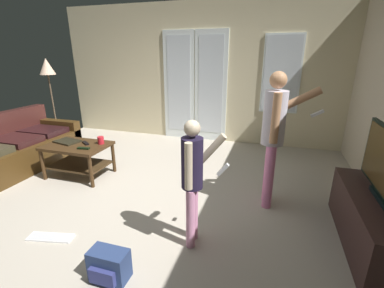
{
  "coord_description": "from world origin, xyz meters",
  "views": [
    {
      "loc": [
        1.54,
        -2.51,
        1.71
      ],
      "look_at": [
        0.71,
        0.16,
        0.76
      ],
      "focal_mm": 24.74,
      "sensor_mm": 36.0,
      "label": 1
    }
  ],
  "objects": [
    {
      "name": "tv_remote_black",
      "position": [
        -1.01,
        0.5,
        0.49
      ],
      "size": [
        0.17,
        0.14,
        0.02
      ],
      "primitive_type": "cube",
      "rotation": [
        0.0,
        0.0,
        -0.6
      ],
      "color": "black",
      "rests_on": "coffee_table"
    },
    {
      "name": "backpack",
      "position": [
        0.41,
        -1.11,
        0.12
      ],
      "size": [
        0.31,
        0.21,
        0.25
      ],
      "color": "navy",
      "rests_on": "ground_plane"
    },
    {
      "name": "cup_near_edge",
      "position": [
        -0.79,
        0.56,
        0.54
      ],
      "size": [
        0.09,
        0.09,
        0.11
      ],
      "primitive_type": "cylinder",
      "color": "red",
      "rests_on": "coffee_table"
    },
    {
      "name": "coffee_table",
      "position": [
        -1.1,
        0.43,
        0.35
      ],
      "size": [
        0.88,
        0.6,
        0.48
      ],
      "color": "#3A2613",
      "rests_on": "ground_plane"
    },
    {
      "name": "person_child",
      "position": [
        0.92,
        -0.49,
        0.72
      ],
      "size": [
        0.4,
        0.34,
        1.2
      ],
      "color": "pink",
      "rests_on": "ground_plane"
    },
    {
      "name": "person_adult",
      "position": [
        1.58,
        0.44,
        0.93
      ],
      "size": [
        0.64,
        0.45,
        1.55
      ],
      "color": "pink",
      "rests_on": "ground_plane"
    },
    {
      "name": "dvd_remote_slim",
      "position": [
        -0.88,
        0.3,
        0.49
      ],
      "size": [
        0.18,
        0.07,
        0.02
      ],
      "primitive_type": "cube",
      "rotation": [
        0.0,
        0.0,
        0.13
      ],
      "color": "black",
      "rests_on": "coffee_table"
    },
    {
      "name": "floor_lamp",
      "position": [
        -2.57,
        1.59,
        1.38
      ],
      "size": [
        0.28,
        0.28,
        1.65
      ],
      "color": "#3B2720",
      "rests_on": "ground_plane"
    },
    {
      "name": "tv_stand",
      "position": [
        2.53,
        -0.06,
        0.25
      ],
      "size": [
        0.49,
        1.36,
        0.49
      ],
      "color": "#372220",
      "rests_on": "ground_plane"
    },
    {
      "name": "laptop_closed",
      "position": [
        -1.31,
        0.48,
        0.5
      ],
      "size": [
        0.4,
        0.31,
        0.02
      ],
      "primitive_type": "cube",
      "rotation": [
        0.0,
        0.0,
        -0.2
      ],
      "color": "black",
      "rests_on": "coffee_table"
    },
    {
      "name": "ground_plane",
      "position": [
        0.0,
        0.0,
        -0.01
      ],
      "size": [
        5.76,
        5.53,
        0.02
      ],
      "primitive_type": "cube",
      "color": "#B0A695"
    },
    {
      "name": "loose_keyboard",
      "position": [
        -0.43,
        -0.86,
        0.01
      ],
      "size": [
        0.46,
        0.22,
        0.02
      ],
      "color": "white",
      "rests_on": "ground_plane"
    },
    {
      "name": "wall_back_with_doors",
      "position": [
        0.04,
        2.73,
        1.32
      ],
      "size": [
        5.76,
        0.09,
        2.7
      ],
      "color": "beige",
      "rests_on": "ground_plane"
    },
    {
      "name": "leather_couch",
      "position": [
        -2.26,
        0.37,
        0.29
      ],
      "size": [
        0.9,
        1.9,
        0.84
      ],
      "color": "#412B12",
      "rests_on": "ground_plane"
    }
  ]
}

